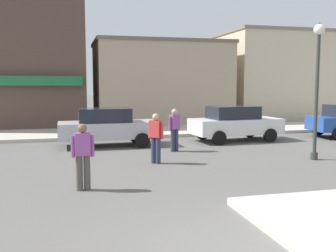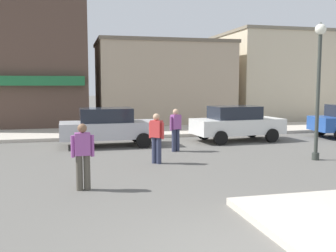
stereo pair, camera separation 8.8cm
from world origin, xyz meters
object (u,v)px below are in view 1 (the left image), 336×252
at_px(parked_car_nearest, 107,126).
at_px(parked_car_second, 235,123).
at_px(pedestrian_crossing_near, 174,129).
at_px(lamp_post, 318,71).
at_px(pedestrian_kerb_side, 156,137).
at_px(pedestrian_crossing_far, 83,155).

bearing_deg(parked_car_nearest, parked_car_second, 0.52).
relative_size(parked_car_nearest, pedestrian_crossing_near, 2.49).
height_order(lamp_post, parked_car_second, lamp_post).
bearing_deg(pedestrian_kerb_side, lamp_post, -7.41).
xyz_separation_m(pedestrian_crossing_near, pedestrian_crossing_far, (-3.56, -4.72, 0.00)).
height_order(pedestrian_crossing_near, pedestrian_crossing_far, same).
relative_size(lamp_post, pedestrian_kerb_side, 2.82).
bearing_deg(parked_car_second, pedestrian_crossing_far, -135.87).
xyz_separation_m(lamp_post, parked_car_second, (-0.80, 4.71, -2.15)).
bearing_deg(lamp_post, parked_car_second, 99.67).
xyz_separation_m(lamp_post, parked_car_nearest, (-6.46, 4.66, -2.15)).
distance_m(parked_car_nearest, pedestrian_crossing_far, 6.75).
bearing_deg(pedestrian_crossing_near, pedestrian_crossing_far, -126.98).
bearing_deg(pedestrian_crossing_far, lamp_post, 14.42).
height_order(parked_car_second, pedestrian_kerb_side, pedestrian_kerb_side).
relative_size(pedestrian_crossing_near, pedestrian_kerb_side, 1.00).
height_order(parked_car_nearest, parked_car_second, same).
bearing_deg(lamp_post, pedestrian_crossing_far, -165.58).
xyz_separation_m(parked_car_second, pedestrian_kerb_side, (-4.52, -4.02, 0.06)).
bearing_deg(pedestrian_crossing_near, parked_car_second, 30.45).
xyz_separation_m(pedestrian_crossing_near, pedestrian_kerb_side, (-1.18, -2.05, 0.00)).
distance_m(parked_car_nearest, parked_car_second, 5.66).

